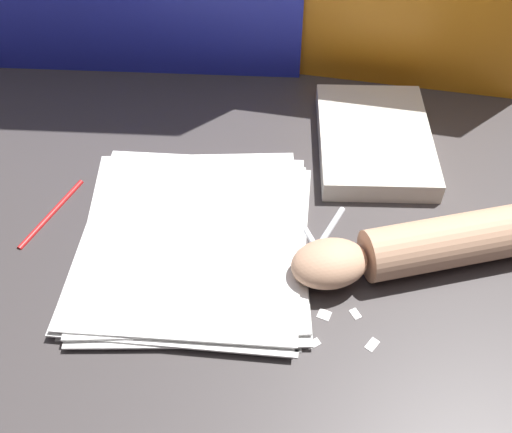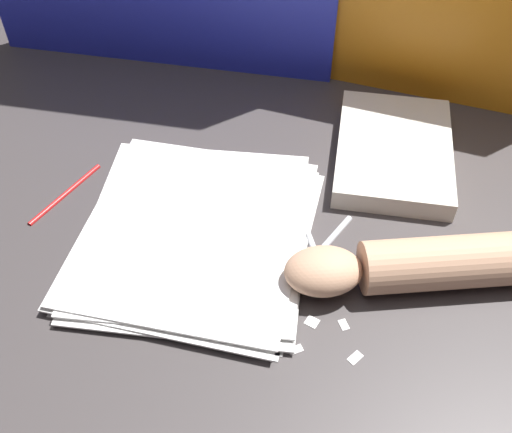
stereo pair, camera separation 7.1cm
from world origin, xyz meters
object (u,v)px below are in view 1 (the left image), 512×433
Objects in this scene: hand_forearm at (423,246)px; scissors at (317,252)px; paper_stack at (194,240)px; book_closed at (374,139)px.

scissors is at bearing 177.31° from hand_forearm.
hand_forearm is (0.13, -0.01, 0.03)m from scissors.
book_closed is at bearing 40.31° from paper_stack.
hand_forearm is at bearing -2.78° from paper_stack.
hand_forearm reaches higher than paper_stack.
book_closed is (0.26, 0.22, 0.01)m from paper_stack.
hand_forearm reaches higher than scissors.
book_closed is 0.24m from scissors.
paper_stack is at bearing -139.69° from book_closed.
hand_forearm is at bearing -79.57° from book_closed.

